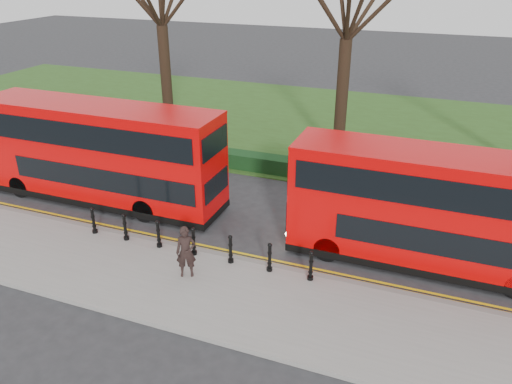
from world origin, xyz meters
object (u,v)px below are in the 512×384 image
at_px(bus_rear, 444,213).
at_px(bus_lead, 101,154).
at_px(pedestrian, 186,252).
at_px(bollard_row, 194,242).

bearing_deg(bus_rear, bus_lead, 179.13).
distance_m(bus_lead, bus_rear, 13.53).
xyz_separation_m(bus_rear, pedestrian, (-7.51, -3.73, -0.98)).
bearing_deg(bus_lead, bollard_row, -25.87).
relative_size(bollard_row, bus_lead, 0.81).
distance_m(bus_rear, pedestrian, 8.44).
xyz_separation_m(bus_lead, bus_rear, (13.52, -0.20, -0.09)).
bearing_deg(bollard_row, bus_lead, 154.13).
relative_size(bus_lead, pedestrian, 5.97).
bearing_deg(pedestrian, bus_lead, 122.35).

